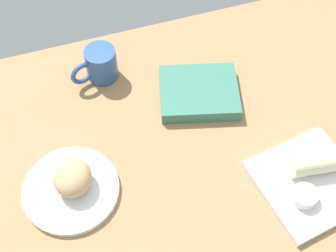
# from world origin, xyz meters

# --- Properties ---
(dining_table) EXTENTS (1.10, 0.90, 0.04)m
(dining_table) POSITION_xyz_m (0.00, 0.00, 0.02)
(dining_table) COLOR #9E754C
(dining_table) RESTS_ON ground
(round_plate) EXTENTS (0.21, 0.21, 0.01)m
(round_plate) POSITION_xyz_m (0.30, -0.01, 0.05)
(round_plate) COLOR white
(round_plate) RESTS_ON dining_table
(scone_pastry) EXTENTS (0.10, 0.11, 0.06)m
(scone_pastry) POSITION_xyz_m (0.29, -0.02, 0.09)
(scone_pastry) COLOR tan
(scone_pastry) RESTS_ON round_plate
(square_plate) EXTENTS (0.25, 0.25, 0.02)m
(square_plate) POSITION_xyz_m (-0.19, 0.13, 0.05)
(square_plate) COLOR white
(square_plate) RESTS_ON dining_table
(sauce_cup) EXTENTS (0.05, 0.05, 0.03)m
(sauce_cup) POSITION_xyz_m (-0.16, 0.16, 0.07)
(sauce_cup) COLOR silver
(sauce_cup) RESTS_ON square_plate
(breakfast_wrap) EXTENTS (0.13, 0.07, 0.06)m
(breakfast_wrap) POSITION_xyz_m (-0.22, 0.10, 0.08)
(breakfast_wrap) COLOR beige
(breakfast_wrap) RESTS_ON square_plate
(book_stack) EXTENTS (0.22, 0.20, 0.03)m
(book_stack) POSITION_xyz_m (-0.05, -0.17, 0.06)
(book_stack) COLOR #387260
(book_stack) RESTS_ON dining_table
(coffee_mug) EXTENTS (0.12, 0.08, 0.09)m
(coffee_mug) POSITION_xyz_m (0.17, -0.31, 0.09)
(coffee_mug) COLOR #2D518C
(coffee_mug) RESTS_ON dining_table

